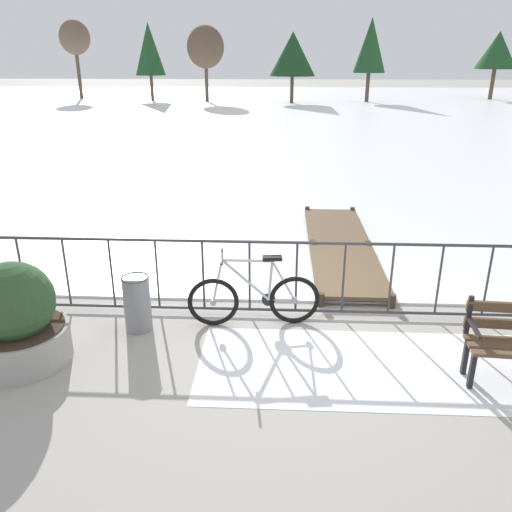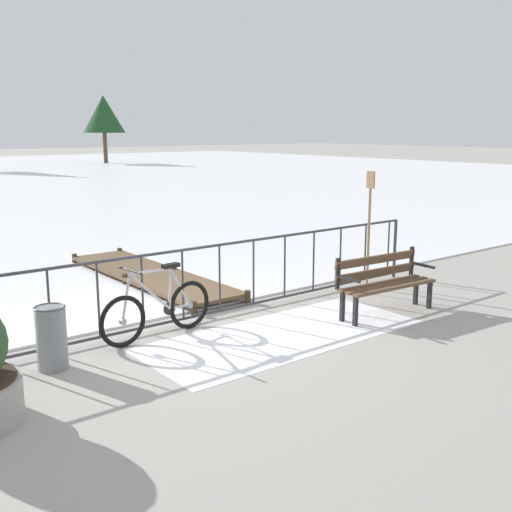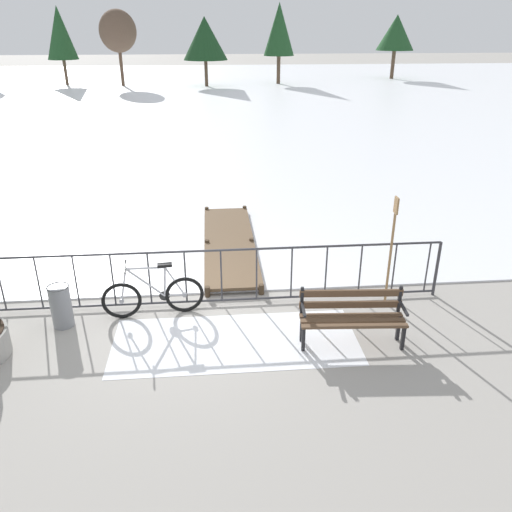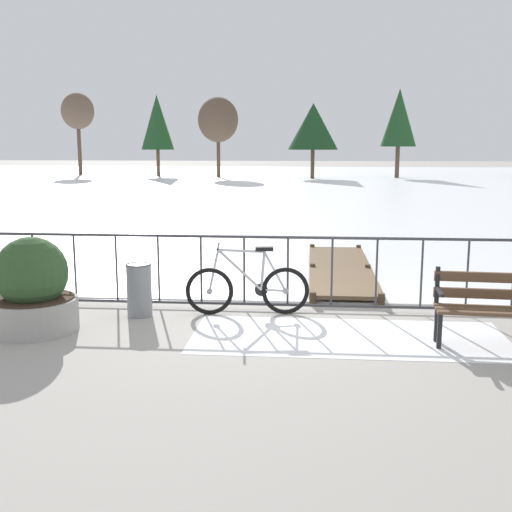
{
  "view_description": "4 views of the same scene",
  "coord_description": "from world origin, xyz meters",
  "views": [
    {
      "loc": [
        -0.22,
        -6.18,
        3.27
      ],
      "look_at": [
        -0.54,
        0.17,
        0.79
      ],
      "focal_mm": 35.86,
      "sensor_mm": 36.0,
      "label": 1
    },
    {
      "loc": [
        -4.28,
        -7.03,
        2.66
      ],
      "look_at": [
        0.87,
        -0.52,
        0.94
      ],
      "focal_mm": 43.17,
      "sensor_mm": 36.0,
      "label": 2
    },
    {
      "loc": [
        0.51,
        -7.96,
        4.57
      ],
      "look_at": [
        1.23,
        0.08,
        0.88
      ],
      "focal_mm": 35.88,
      "sensor_mm": 36.0,
      "label": 3
    },
    {
      "loc": [
        0.3,
        -8.6,
        2.33
      ],
      "look_at": [
        -0.38,
        -0.82,
        0.93
      ],
      "focal_mm": 43.76,
      "sensor_mm": 36.0,
      "label": 4
    }
  ],
  "objects": [
    {
      "name": "tree_west_mid",
      "position": [
        0.43,
        34.25,
        3.49
      ],
      "size": [
        3.38,
        3.38,
        5.03
      ],
      "color": "brown",
      "rests_on": "ground"
    },
    {
      "name": "park_bench",
      "position": [
        2.58,
        -1.35,
        0.51
      ],
      "size": [
        1.63,
        0.59,
        0.89
      ],
      "color": "brown",
      "rests_on": "ground"
    },
    {
      "name": "wooden_dock",
      "position": [
        0.85,
        2.51,
        0.12
      ],
      "size": [
        1.1,
        4.52,
        0.2
      ],
      "color": "brown",
      "rests_on": "ground"
    },
    {
      "name": "trash_bin",
      "position": [
        -2.01,
        -0.47,
        0.37
      ],
      "size": [
        0.35,
        0.35,
        0.73
      ],
      "color": "gray",
      "rests_on": "ground"
    },
    {
      "name": "tree_far_east",
      "position": [
        -17.09,
        37.71,
        4.71
      ],
      "size": [
        2.43,
        2.43,
        6.09
      ],
      "color": "brown",
      "rests_on": "ground"
    },
    {
      "name": "tree_extra",
      "position": [
        6.27,
        35.64,
        4.08
      ],
      "size": [
        2.43,
        2.43,
        6.05
      ],
      "color": "brown",
      "rests_on": "ground"
    },
    {
      "name": "tree_centre",
      "position": [
        -10.7,
        36.18,
        3.85
      ],
      "size": [
        2.34,
        2.34,
        5.8
      ],
      "color": "brown",
      "rests_on": "ground"
    },
    {
      "name": "railing_fence",
      "position": [
        0.0,
        0.0,
        0.56
      ],
      "size": [
        9.06,
        0.06,
        1.07
      ],
      "color": "#38383D",
      "rests_on": "ground"
    },
    {
      "name": "planter_with_shrub",
      "position": [
        -3.16,
        -1.25,
        0.53
      ],
      "size": [
        1.1,
        1.1,
        1.2
      ],
      "color": "#9E9B96",
      "rests_on": "ground"
    },
    {
      "name": "snow_patch",
      "position": [
        0.79,
        -1.2,
        0.0
      ],
      "size": [
        3.84,
        1.6,
        0.01
      ],
      "primitive_type": "cube",
      "color": "white",
      "rests_on": "ground"
    },
    {
      "name": "bicycle_near_railing",
      "position": [
        -0.54,
        -0.26,
        0.37
      ],
      "size": [
        1.71,
        0.52,
        0.97
      ],
      "color": "black",
      "rests_on": "ground"
    },
    {
      "name": "ground_plane",
      "position": [
        0.0,
        0.0,
        0.0
      ],
      "size": [
        160.0,
        160.0,
        0.0
      ],
      "primitive_type": "plane",
      "color": "#9E9991"
    },
    {
      "name": "tree_east_mid",
      "position": [
        -6.15,
        35.22,
        3.98
      ],
      "size": [
        2.8,
        2.8,
        5.54
      ],
      "color": "brown",
      "rests_on": "ground"
    },
    {
      "name": "frozen_pond",
      "position": [
        0.0,
        28.4,
        0.01
      ],
      "size": [
        80.0,
        56.0,
        0.03
      ],
      "primitive_type": "cube",
      "color": "white",
      "rests_on": "ground"
    }
  ]
}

